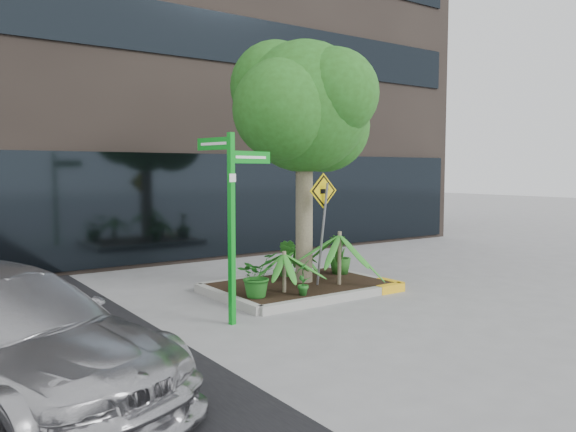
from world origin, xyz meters
TOP-DOWN VIEW (x-y plane):
  - ground at (0.00, 0.00)m, footprint 80.00×80.00m
  - planter at (0.23, 0.27)m, footprint 3.35×2.36m
  - tree at (0.36, 0.41)m, footprint 3.17×2.81m
  - palm_front at (0.74, -0.21)m, footprint 1.13×1.13m
  - palm_left at (-0.49, -0.17)m, footprint 0.82×0.82m
  - palm_back at (0.57, 0.90)m, footprint 0.71×0.71m
  - shrub_a at (-1.09, -0.19)m, footprint 0.89×0.89m
  - shrub_b at (1.46, 0.61)m, footprint 0.60×0.60m
  - shrub_c at (-0.37, -0.55)m, footprint 0.46×0.46m
  - shrub_d at (0.38, 1.00)m, footprint 0.52×0.52m
  - street_sign_post at (-1.96, -0.91)m, footprint 0.93×0.83m
  - cattle_sign at (0.37, -0.17)m, footprint 0.64×0.31m

SIDE VIEW (x-z plane):
  - ground at x=0.00m, z-range 0.00..0.00m
  - planter at x=0.23m, z-range 0.03..0.18m
  - shrub_c at x=-0.37m, z-range 0.15..0.77m
  - shrub_a at x=-1.09m, z-range 0.15..0.90m
  - shrub_d at x=0.38m, z-range 0.15..0.90m
  - shrub_b at x=1.46m, z-range 0.15..0.97m
  - palm_back at x=0.57m, z-range 0.34..1.13m
  - palm_left at x=-0.49m, z-range 0.37..1.28m
  - palm_front at x=0.74m, z-range 0.46..1.71m
  - cattle_sign at x=0.37m, z-range 0.52..2.60m
  - street_sign_post at x=-1.96m, z-range 0.34..3.18m
  - tree at x=0.36m, z-range 1.10..5.85m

